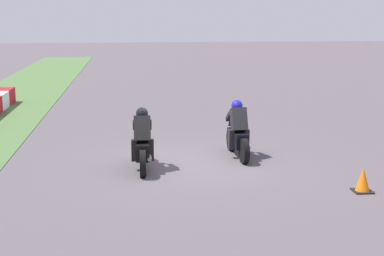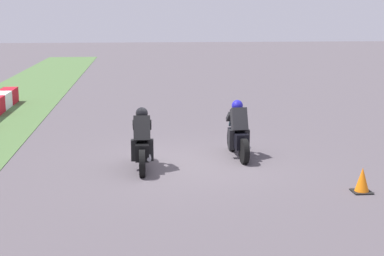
{
  "view_description": "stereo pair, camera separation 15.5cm",
  "coord_description": "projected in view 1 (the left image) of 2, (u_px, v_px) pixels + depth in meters",
  "views": [
    {
      "loc": [
        -14.15,
        1.52,
        3.77
      ],
      "look_at": [
        0.05,
        -0.0,
        0.9
      ],
      "focal_mm": 54.01,
      "sensor_mm": 36.0,
      "label": 1
    },
    {
      "loc": [
        -14.17,
        1.36,
        3.77
      ],
      "look_at": [
        0.05,
        -0.0,
        0.9
      ],
      "focal_mm": 54.01,
      "sensor_mm": 36.0,
      "label": 2
    }
  ],
  "objects": [
    {
      "name": "ground_plane",
      "position": [
        192.0,
        163.0,
        14.69
      ],
      "size": [
        120.0,
        120.0,
        0.0
      ],
      "primitive_type": "plane",
      "color": "#514A4F"
    },
    {
      "name": "traffic_cone",
      "position": [
        363.0,
        180.0,
        12.29
      ],
      "size": [
        0.4,
        0.4,
        0.55
      ],
      "color": "black",
      "rests_on": "ground_plane"
    },
    {
      "name": "rider_lane_a",
      "position": [
        238.0,
        134.0,
        15.21
      ],
      "size": [
        2.04,
        0.55,
        1.51
      ],
      "rotation": [
        0.0,
        0.0,
        0.06
      ],
      "color": "black",
      "rests_on": "ground_plane"
    },
    {
      "name": "rider_lane_b",
      "position": [
        143.0,
        144.0,
        14.02
      ],
      "size": [
        2.04,
        0.54,
        1.51
      ],
      "rotation": [
        0.0,
        0.0,
        -0.02
      ],
      "color": "black",
      "rests_on": "ground_plane"
    }
  ]
}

